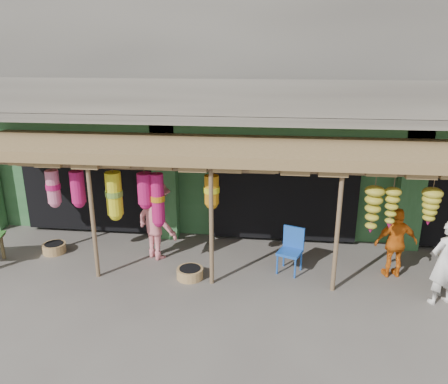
# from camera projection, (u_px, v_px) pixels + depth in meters

# --- Properties ---
(ground) EXTENTS (80.00, 80.00, 0.00)m
(ground) POSITION_uv_depth(u_px,v_px,m) (283.00, 282.00, 9.26)
(ground) COLOR #514C47
(ground) RESTS_ON ground
(building) EXTENTS (16.40, 6.80, 7.00)m
(building) POSITION_uv_depth(u_px,v_px,m) (286.00, 97.00, 12.80)
(building) COLOR gray
(building) RESTS_ON ground
(awning) EXTENTS (14.00, 2.70, 2.79)m
(awning) POSITION_uv_depth(u_px,v_px,m) (282.00, 155.00, 9.23)
(awning) COLOR brown
(awning) RESTS_ON ground
(blue_chair) EXTENTS (0.62, 0.63, 1.00)m
(blue_chair) POSITION_uv_depth(u_px,v_px,m) (291.00, 247.00, 9.60)
(blue_chair) COLOR #1B4FB2
(blue_chair) RESTS_ON ground
(basket_left) EXTENTS (0.72, 0.72, 0.23)m
(basket_left) POSITION_uv_depth(u_px,v_px,m) (54.00, 248.00, 10.58)
(basket_left) COLOR #9A6C46
(basket_left) RESTS_ON ground
(basket_mid) EXTENTS (0.72, 0.72, 0.22)m
(basket_mid) POSITION_uv_depth(u_px,v_px,m) (190.00, 273.00, 9.41)
(basket_mid) COLOR olive
(basket_mid) RESTS_ON ground
(basket_right) EXTENTS (0.58, 0.58, 0.21)m
(basket_right) POSITION_uv_depth(u_px,v_px,m) (190.00, 274.00, 9.37)
(basket_right) COLOR #8E6142
(basket_right) RESTS_ON ground
(person_front) EXTENTS (0.74, 0.62, 1.72)m
(person_front) POSITION_uv_depth(u_px,v_px,m) (445.00, 263.00, 8.26)
(person_front) COLOR white
(person_front) RESTS_ON ground
(person_vendor) EXTENTS (0.96, 0.52, 1.56)m
(person_vendor) POSITION_uv_depth(u_px,v_px,m) (396.00, 243.00, 9.30)
(person_vendor) COLOR orange
(person_vendor) RESTS_ON ground
(person_shopper) EXTENTS (1.40, 1.26, 1.88)m
(person_shopper) POSITION_uv_depth(u_px,v_px,m) (156.00, 220.00, 10.09)
(person_shopper) COLOR #DE757D
(person_shopper) RESTS_ON ground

